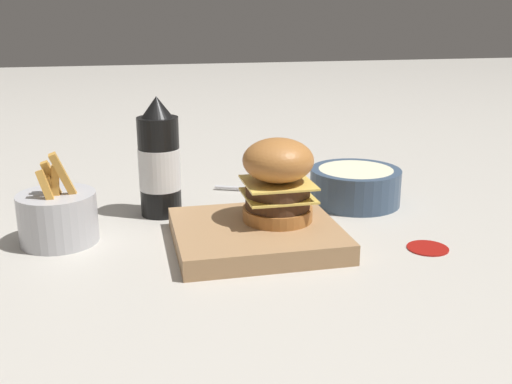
# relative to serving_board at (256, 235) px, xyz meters

# --- Properties ---
(ground_plane) EXTENTS (6.00, 6.00, 0.00)m
(ground_plane) POSITION_rel_serving_board_xyz_m (0.04, 0.01, -0.01)
(ground_plane) COLOR #B7B2A8
(serving_board) EXTENTS (0.23, 0.21, 0.03)m
(serving_board) POSITION_rel_serving_board_xyz_m (0.00, 0.00, 0.00)
(serving_board) COLOR #A37A51
(serving_board) RESTS_ON ground_plane
(burger) EXTENTS (0.10, 0.10, 0.12)m
(burger) POSITION_rel_serving_board_xyz_m (-0.04, -0.02, 0.08)
(burger) COLOR #AD6B33
(burger) RESTS_ON serving_board
(ketchup_bottle) EXTENTS (0.07, 0.07, 0.20)m
(ketchup_bottle) POSITION_rel_serving_board_xyz_m (0.12, -0.16, 0.07)
(ketchup_bottle) COLOR black
(ketchup_bottle) RESTS_ON ground_plane
(fries_basket) EXTENTS (0.11, 0.11, 0.14)m
(fries_basket) POSITION_rel_serving_board_xyz_m (0.28, -0.07, 0.02)
(fries_basket) COLOR #B7B7BC
(fries_basket) RESTS_ON ground_plane
(side_bowl) EXTENTS (0.16, 0.16, 0.06)m
(side_bowl) POSITION_rel_serving_board_xyz_m (-0.21, -0.15, 0.02)
(side_bowl) COLOR #384C66
(side_bowl) RESTS_ON ground_plane
(spoon) EXTENTS (0.16, 0.08, 0.01)m
(spoon) POSITION_rel_serving_board_xyz_m (-0.09, -0.24, -0.01)
(spoon) COLOR silver
(spoon) RESTS_ON ground_plane
(ketchup_puddle) EXTENTS (0.06, 0.06, 0.00)m
(ketchup_puddle) POSITION_rel_serving_board_xyz_m (-0.23, 0.07, -0.01)
(ketchup_puddle) COLOR #9E140F
(ketchup_puddle) RESTS_ON ground_plane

